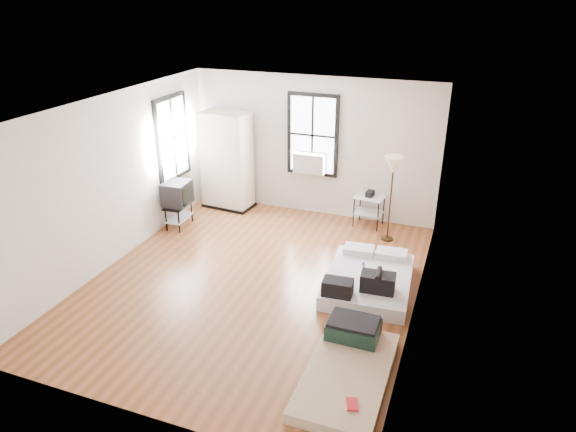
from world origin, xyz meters
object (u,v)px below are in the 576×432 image
at_px(mattress_bare, 349,363).
at_px(wardrobe, 227,161).
at_px(side_table, 369,202).
at_px(mattress_main, 368,280).
at_px(tv_stand, 177,195).
at_px(floor_lamp, 393,169).

bearing_deg(mattress_bare, wardrobe, 131.78).
xyz_separation_m(mattress_bare, side_table, (-0.67, 4.24, 0.38)).
bearing_deg(mattress_main, wardrobe, 143.91).
distance_m(wardrobe, tv_stand, 1.37).
bearing_deg(side_table, tv_stand, -159.30).
distance_m(mattress_bare, side_table, 4.31).
bearing_deg(mattress_bare, mattress_main, 95.60).
bearing_deg(tv_stand, floor_lamp, 7.74).
relative_size(side_table, tv_stand, 0.79).
bearing_deg(floor_lamp, wardrobe, 173.28).
xyz_separation_m(mattress_main, wardrobe, (-3.50, 2.21, 0.86)).
bearing_deg(floor_lamp, mattress_main, -89.39).
height_order(wardrobe, tv_stand, wardrobe).
relative_size(wardrobe, side_table, 2.79).
xyz_separation_m(mattress_bare, floor_lamp, (-0.20, 3.76, 1.26)).
relative_size(floor_lamp, tv_stand, 1.75).
relative_size(mattress_main, floor_lamp, 1.12).
height_order(wardrobe, floor_lamp, wardrobe).
relative_size(wardrobe, tv_stand, 2.20).
bearing_deg(floor_lamp, side_table, 134.36).
xyz_separation_m(wardrobe, tv_stand, (-0.46, -1.24, -0.35)).
bearing_deg(tv_stand, wardrobe, 65.56).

